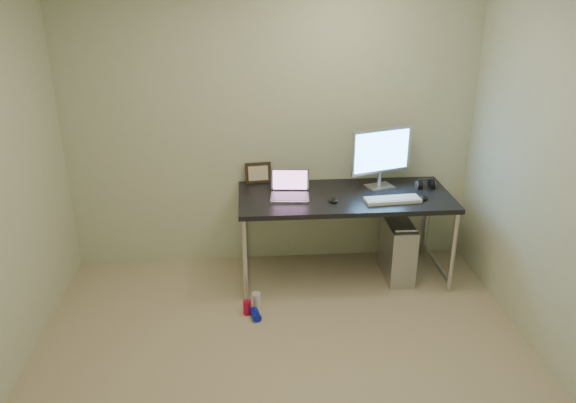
# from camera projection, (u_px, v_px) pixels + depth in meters

# --- Properties ---
(floor) EXTENTS (3.50, 3.50, 0.00)m
(floor) POSITION_uv_depth(u_px,v_px,m) (287.00, 383.00, 3.62)
(floor) COLOR tan
(floor) RESTS_ON ground
(wall_back) EXTENTS (3.50, 0.02, 2.50)m
(wall_back) POSITION_uv_depth(u_px,v_px,m) (272.00, 126.00, 4.76)
(wall_back) COLOR beige
(wall_back) RESTS_ON ground
(desk) EXTENTS (1.76, 0.77, 0.75)m
(desk) POSITION_uv_depth(u_px,v_px,m) (345.00, 203.00, 4.67)
(desk) COLOR black
(desk) RESTS_ON ground
(tower_computer) EXTENTS (0.21, 0.48, 0.54)m
(tower_computer) POSITION_uv_depth(u_px,v_px,m) (397.00, 249.00, 4.81)
(tower_computer) COLOR silver
(tower_computer) RESTS_ON ground
(cable_a) EXTENTS (0.01, 0.16, 0.69)m
(cable_a) POSITION_uv_depth(u_px,v_px,m) (382.00, 216.00, 5.11)
(cable_a) COLOR black
(cable_a) RESTS_ON ground
(cable_b) EXTENTS (0.02, 0.11, 0.71)m
(cable_b) POSITION_uv_depth(u_px,v_px,m) (392.00, 218.00, 5.10)
(cable_b) COLOR black
(cable_b) RESTS_ON ground
(can_red) EXTENTS (0.06, 0.06, 0.11)m
(can_red) POSITION_uv_depth(u_px,v_px,m) (247.00, 308.00, 4.33)
(can_red) COLOR #B70C2C
(can_red) RESTS_ON ground
(can_white) EXTENTS (0.08, 0.08, 0.13)m
(can_white) POSITION_uv_depth(u_px,v_px,m) (256.00, 301.00, 4.41)
(can_white) COLOR white
(can_white) RESTS_ON ground
(can_blue) EXTENTS (0.09, 0.13, 0.07)m
(can_blue) POSITION_uv_depth(u_px,v_px,m) (255.00, 315.00, 4.29)
(can_blue) COLOR #0B1CC2
(can_blue) RESTS_ON ground
(laptop) EXTENTS (0.34, 0.28, 0.22)m
(laptop) POSITION_uv_depth(u_px,v_px,m) (290.00, 191.00, 4.59)
(laptop) COLOR silver
(laptop) RESTS_ON desk
(monitor) EXTENTS (0.53, 0.22, 0.52)m
(monitor) POSITION_uv_depth(u_px,v_px,m) (381.00, 153.00, 4.69)
(monitor) COLOR silver
(monitor) RESTS_ON desk
(keyboard) EXTENTS (0.46, 0.18, 0.03)m
(keyboard) POSITION_uv_depth(u_px,v_px,m) (392.00, 200.00, 4.50)
(keyboard) COLOR silver
(keyboard) RESTS_ON desk
(mouse_right) EXTENTS (0.09, 0.12, 0.03)m
(mouse_right) POSITION_uv_depth(u_px,v_px,m) (424.00, 197.00, 4.55)
(mouse_right) COLOR black
(mouse_right) RESTS_ON desk
(mouse_left) EXTENTS (0.07, 0.11, 0.04)m
(mouse_left) POSITION_uv_depth(u_px,v_px,m) (333.00, 199.00, 4.50)
(mouse_left) COLOR black
(mouse_left) RESTS_ON desk
(headphones) EXTENTS (0.15, 0.09, 0.10)m
(headphones) POSITION_uv_depth(u_px,v_px,m) (425.00, 185.00, 4.78)
(headphones) COLOR black
(headphones) RESTS_ON desk
(picture_frame) EXTENTS (0.23, 0.09, 0.18)m
(picture_frame) POSITION_uv_depth(u_px,v_px,m) (258.00, 173.00, 4.87)
(picture_frame) COLOR black
(picture_frame) RESTS_ON desk
(webcam) EXTENTS (0.05, 0.04, 0.12)m
(webcam) POSITION_uv_depth(u_px,v_px,m) (296.00, 176.00, 4.80)
(webcam) COLOR silver
(webcam) RESTS_ON desk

